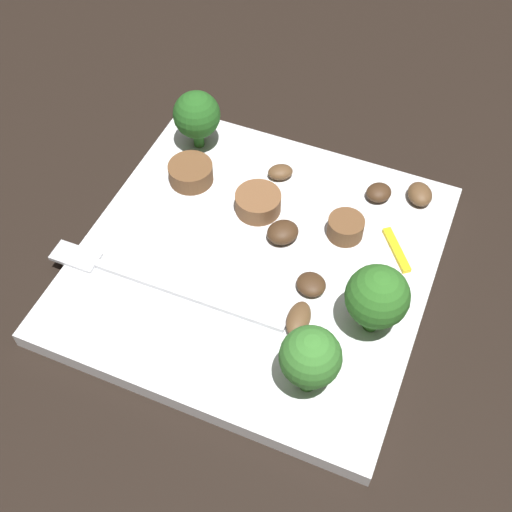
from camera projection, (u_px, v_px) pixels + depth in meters
ground_plane at (256, 267)px, 0.50m from camera, size 1.40×1.40×0.00m
plate at (256, 261)px, 0.49m from camera, size 0.25×0.25×0.01m
fork at (147, 281)px, 0.47m from camera, size 0.18×0.02×0.00m
broccoli_floret_0 at (197, 115)px, 0.53m from camera, size 0.04×0.04×0.05m
broccoli_floret_1 at (377, 297)px, 0.42m from camera, size 0.04×0.04×0.06m
broccoli_floret_2 at (310, 358)px, 0.40m from camera, size 0.04×0.04×0.05m
sausage_slice_0 at (191, 173)px, 0.53m from camera, size 0.05×0.05×0.02m
sausage_slice_1 at (258, 202)px, 0.51m from camera, size 0.05×0.05×0.02m
sausage_slice_2 at (346, 227)px, 0.49m from camera, size 0.04×0.04×0.02m
mushroom_0 at (311, 284)px, 0.46m from camera, size 0.03×0.03×0.01m
mushroom_1 at (420, 194)px, 0.51m from camera, size 0.03×0.03×0.01m
mushroom_2 at (280, 172)px, 0.53m from camera, size 0.03×0.02×0.01m
mushroom_3 at (283, 232)px, 0.49m from camera, size 0.03×0.03×0.01m
mushroom_4 at (379, 192)px, 0.52m from camera, size 0.03×0.03×0.01m
mushroom_5 at (299, 319)px, 0.45m from camera, size 0.02×0.03×0.01m
pepper_strip_0 at (396, 250)px, 0.49m from camera, size 0.03×0.04×0.00m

